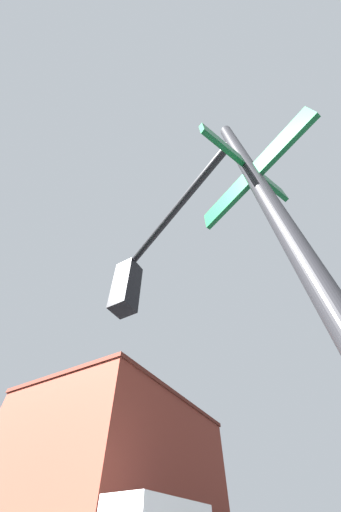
{
  "coord_description": "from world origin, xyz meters",
  "views": [
    {
      "loc": [
        -8.0,
        -6.55,
        1.77
      ],
      "look_at": [
        -6.19,
        -5.48,
        4.24
      ],
      "focal_mm": 17.88,
      "sensor_mm": 36.0,
      "label": 1
    }
  ],
  "objects": [
    {
      "name": "building_brick",
      "position": [
        18.86,
        15.59,
        6.75
      ],
      "size": [
        22.02,
        15.49,
        13.49
      ],
      "color": "maroon",
      "rests_on": "ground_plane"
    },
    {
      "name": "traffic_signal_near",
      "position": [
        -6.54,
        -5.74,
        3.53
      ],
      "size": [
        1.5,
        2.72,
        5.01
      ],
      "color": "black",
      "rests_on": "ground_plane"
    }
  ]
}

